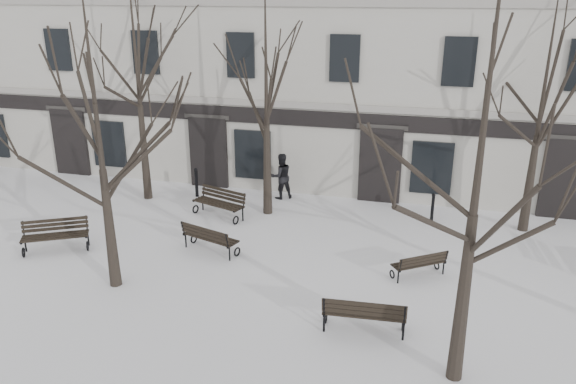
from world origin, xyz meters
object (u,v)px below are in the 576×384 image
(bench_1, at_px, (209,237))
(bench_2, at_px, (364,313))
(bench_3, at_px, (220,202))
(tree_2, at_px, (484,121))
(bench_0, at_px, (55,234))
(bench_4, at_px, (420,263))
(tree_1, at_px, (95,107))

(bench_1, distance_m, bench_2, 6.10)
(bench_2, bearing_deg, bench_3, -49.14)
(tree_2, relative_size, bench_2, 4.40)
(bench_0, distance_m, bench_1, 4.84)
(bench_0, relative_size, bench_4, 1.28)
(bench_0, bearing_deg, bench_2, -40.74)
(bench_1, bearing_deg, bench_3, -56.98)
(bench_1, height_order, bench_3, bench_3)
(bench_2, xyz_separation_m, bench_3, (-6.01, 6.01, 0.01))
(bench_2, relative_size, bench_3, 0.96)
(tree_1, xyz_separation_m, bench_2, (6.98, -0.57, -4.46))
(bench_4, bearing_deg, tree_1, -18.02)
(bench_4, bearing_deg, bench_3, -57.32)
(bench_0, xyz_separation_m, bench_3, (3.94, 3.96, 0.01))
(bench_0, distance_m, bench_2, 10.15)
(tree_1, distance_m, bench_2, 8.30)
(bench_4, bearing_deg, tree_2, 66.19)
(bench_3, bearing_deg, bench_1, -55.95)
(bench_1, xyz_separation_m, bench_3, (-0.78, 2.87, 0.04))
(bench_2, bearing_deg, bench_0, -15.79)
(bench_0, relative_size, bench_3, 0.97)
(tree_1, xyz_separation_m, tree_2, (9.06, -1.71, 0.54))
(tree_2, xyz_separation_m, bench_3, (-8.09, 7.15, -4.99))
(tree_1, distance_m, bench_4, 9.70)
(bench_3, height_order, bench_4, bench_3)
(tree_1, xyz_separation_m, bench_1, (1.75, 2.57, -4.49))
(tree_2, xyz_separation_m, bench_4, (-0.91, 4.31, -5.10))
(tree_2, xyz_separation_m, bench_1, (-7.31, 4.27, -5.03))
(bench_0, distance_m, bench_4, 11.17)
(tree_1, relative_size, bench_1, 4.08)
(tree_1, relative_size, bench_3, 3.81)
(bench_1, height_order, bench_4, bench_1)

